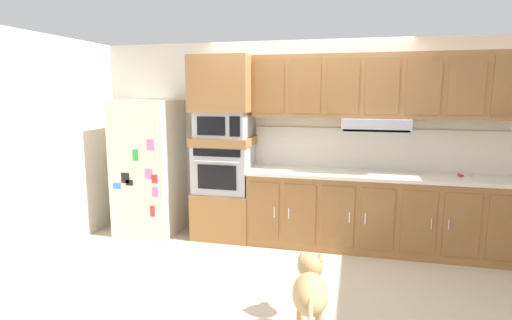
# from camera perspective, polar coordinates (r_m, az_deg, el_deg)

# --- Properties ---
(ground_plane) EXTENTS (9.60, 9.60, 0.00)m
(ground_plane) POSITION_cam_1_polar(r_m,az_deg,el_deg) (4.59, 4.83, -14.50)
(ground_plane) COLOR beige
(back_kitchen_wall) EXTENTS (6.20, 0.12, 2.50)m
(back_kitchen_wall) POSITION_cam_1_polar(r_m,az_deg,el_deg) (5.33, 6.90, 2.78)
(back_kitchen_wall) COLOR beige
(back_kitchen_wall) RESTS_ON ground
(side_panel_left) EXTENTS (0.12, 7.10, 2.50)m
(side_panel_left) POSITION_cam_1_polar(r_m,az_deg,el_deg) (5.42, -25.62, 2.04)
(side_panel_left) COLOR beige
(side_panel_left) RESTS_ON ground
(refrigerator) EXTENTS (0.76, 0.73, 1.76)m
(refrigerator) POSITION_cam_1_polar(r_m,az_deg,el_deg) (5.60, -14.72, -0.98)
(refrigerator) COLOR silver
(refrigerator) RESTS_ON ground
(oven_base_cabinet) EXTENTS (0.74, 0.62, 0.60)m
(oven_base_cabinet) POSITION_cam_1_polar(r_m,az_deg,el_deg) (5.39, -4.35, -7.42)
(oven_base_cabinet) COLOR #996638
(oven_base_cabinet) RESTS_ON ground
(built_in_oven) EXTENTS (0.70, 0.62, 0.60)m
(built_in_oven) POSITION_cam_1_polar(r_m,az_deg,el_deg) (5.25, -4.44, -1.15)
(built_in_oven) COLOR #A8AAAF
(built_in_oven) RESTS_ON oven_base_cabinet
(appliance_mid_shelf) EXTENTS (0.74, 0.62, 0.10)m
(appliance_mid_shelf) POSITION_cam_1_polar(r_m,az_deg,el_deg) (5.20, -4.48, 2.65)
(appliance_mid_shelf) COLOR #996638
(appliance_mid_shelf) RESTS_ON built_in_oven
(microwave) EXTENTS (0.64, 0.54, 0.32)m
(microwave) POSITION_cam_1_polar(r_m,az_deg,el_deg) (5.18, -4.51, 4.96)
(microwave) COLOR #A8AAAF
(microwave) RESTS_ON appliance_mid_shelf
(appliance_upper_cabinet) EXTENTS (0.74, 0.62, 0.68)m
(appliance_upper_cabinet) POSITION_cam_1_polar(r_m,az_deg,el_deg) (5.17, -4.58, 10.50)
(appliance_upper_cabinet) COLOR #996638
(appliance_upper_cabinet) RESTS_ON microwave
(lower_cabinet_run) EXTENTS (3.03, 0.63, 0.88)m
(lower_cabinet_run) POSITION_cam_1_polar(r_m,az_deg,el_deg) (5.10, 16.35, -7.12)
(lower_cabinet_run) COLOR #996638
(lower_cabinet_run) RESTS_ON ground
(countertop_slab) EXTENTS (3.07, 0.64, 0.04)m
(countertop_slab) POSITION_cam_1_polar(r_m,az_deg,el_deg) (5.00, 16.59, -2.04)
(countertop_slab) COLOR silver
(countertop_slab) RESTS_ON lower_cabinet_run
(backsplash_panel) EXTENTS (3.07, 0.02, 0.50)m
(backsplash_panel) POSITION_cam_1_polar(r_m,az_deg,el_deg) (5.24, 16.59, 1.46)
(backsplash_panel) COLOR silver
(backsplash_panel) RESTS_ON countertop_slab
(upper_cabinet_with_hood) EXTENTS (3.03, 0.48, 0.88)m
(upper_cabinet_with_hood) POSITION_cam_1_polar(r_m,az_deg,el_deg) (5.03, 17.03, 9.50)
(upper_cabinet_with_hood) COLOR #996638
(upper_cabinet_with_hood) RESTS_ON backsplash_panel
(screwdriver) EXTENTS (0.15, 0.13, 0.03)m
(screwdriver) POSITION_cam_1_polar(r_m,az_deg,el_deg) (5.18, 26.68, -1.89)
(screwdriver) COLOR red
(screwdriver) RESTS_ON countertop_slab
(dog) EXTENTS (0.32, 0.88, 0.59)m
(dog) POSITION_cam_1_polar(r_m,az_deg,el_deg) (3.26, 7.54, -17.39)
(dog) COLOR tan
(dog) RESTS_ON ground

